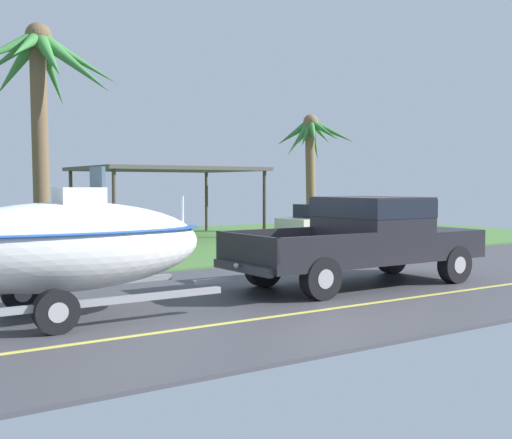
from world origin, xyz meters
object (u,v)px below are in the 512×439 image
object	(u,v)px
boat_on_trailer	(65,246)
carport_awning	(167,171)
pickup_truck_towing	(370,235)
palm_tree_near_right	(311,144)
palm_tree_mid	(41,85)
parked_sedan_near	(337,222)

from	to	relation	value
boat_on_trailer	carport_awning	size ratio (longest dim) A/B	0.86
pickup_truck_towing	palm_tree_near_right	world-z (taller)	palm_tree_near_right
palm_tree_near_right	palm_tree_mid	size ratio (longest dim) A/B	0.88
palm_tree_mid	palm_tree_near_right	bearing A→B (deg)	26.96
parked_sedan_near	carport_awning	bearing A→B (deg)	139.89
pickup_truck_towing	palm_tree_near_right	size ratio (longest dim) A/B	1.13
parked_sedan_near	carport_awning	xyz separation A→B (m)	(-5.07, 4.27, 1.99)
pickup_truck_towing	palm_tree_near_right	bearing A→B (deg)	56.44
parked_sedan_near	palm_tree_near_right	world-z (taller)	palm_tree_near_right
palm_tree_near_right	parked_sedan_near	bearing A→B (deg)	-113.77
pickup_truck_towing	carport_awning	bearing A→B (deg)	83.33
pickup_truck_towing	palm_tree_mid	xyz separation A→B (m)	(-5.35, 5.47, 3.42)
carport_awning	parked_sedan_near	bearing A→B (deg)	-40.11
pickup_truck_towing	palm_tree_mid	size ratio (longest dim) A/B	1.00
boat_on_trailer	palm_tree_mid	bearing A→B (deg)	77.81
boat_on_trailer	palm_tree_mid	xyz separation A→B (m)	(1.18, 5.47, 3.31)
pickup_truck_towing	parked_sedan_near	distance (m)	10.93
carport_awning	palm_tree_mid	bearing A→B (deg)	-132.41
boat_on_trailer	carport_awning	distance (m)	15.36
carport_awning	palm_tree_mid	distance (m)	10.34
boat_on_trailer	parked_sedan_near	world-z (taller)	boat_on_trailer
parked_sedan_near	palm_tree_mid	distance (m)	12.94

